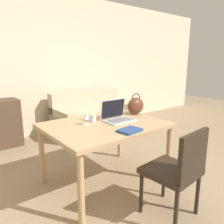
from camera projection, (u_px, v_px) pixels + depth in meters
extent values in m
plane|color=#997F60|center=(138.00, 213.00, 2.09)|extent=(14.00, 14.00, 0.00)
cube|color=beige|center=(28.00, 65.00, 3.99)|extent=(10.00, 0.06, 2.70)
cube|color=tan|center=(105.00, 125.00, 2.47)|extent=(1.30, 1.01, 0.04)
cylinder|color=tan|center=(81.00, 190.00, 1.86)|extent=(0.06, 0.06, 0.69)
cylinder|color=tan|center=(168.00, 154.00, 2.57)|extent=(0.06, 0.06, 0.69)
cylinder|color=tan|center=(42.00, 155.00, 2.54)|extent=(0.06, 0.06, 0.69)
cylinder|color=tan|center=(120.00, 135.00, 3.25)|extent=(0.06, 0.06, 0.69)
cube|color=#2D2319|center=(171.00, 171.00, 1.99)|extent=(0.47, 0.47, 0.05)
cube|color=#2D2319|center=(193.00, 155.00, 1.80)|extent=(0.42, 0.07, 0.40)
cylinder|color=#2D2319|center=(141.00, 193.00, 2.06)|extent=(0.04, 0.04, 0.41)
cylinder|color=#2D2319|center=(164.00, 179.00, 2.30)|extent=(0.04, 0.04, 0.41)
cylinder|color=#2D2319|center=(176.00, 212.00, 1.79)|extent=(0.04, 0.04, 0.41)
cylinder|color=#2D2319|center=(197.00, 194.00, 2.03)|extent=(0.04, 0.04, 0.41)
cube|color=#C1B293|center=(94.00, 122.00, 4.43)|extent=(1.56, 0.81, 0.42)
cube|color=#C1B293|center=(86.00, 100.00, 4.57)|extent=(1.56, 0.20, 0.40)
cube|color=#C1B293|center=(63.00, 125.00, 4.00)|extent=(0.20, 0.81, 0.56)
cube|color=#C1B293|center=(120.00, 114.00, 4.82)|extent=(0.20, 0.81, 0.56)
cube|color=silver|center=(120.00, 121.00, 2.56)|extent=(0.35, 0.23, 0.02)
cube|color=gray|center=(121.00, 120.00, 2.55)|extent=(0.30, 0.15, 0.00)
cube|color=silver|center=(113.00, 109.00, 2.64)|extent=(0.35, 0.04, 0.23)
cube|color=black|center=(113.00, 109.00, 2.63)|extent=(0.33, 0.04, 0.21)
cylinder|color=silver|center=(93.00, 118.00, 2.53)|extent=(0.07, 0.07, 0.09)
cylinder|color=silver|center=(86.00, 124.00, 2.42)|extent=(0.06, 0.06, 0.01)
cylinder|color=silver|center=(86.00, 122.00, 2.42)|extent=(0.01, 0.01, 0.06)
cone|color=silver|center=(86.00, 116.00, 2.40)|extent=(0.07, 0.07, 0.08)
ellipsoid|color=#592D1E|center=(136.00, 106.00, 2.89)|extent=(0.25, 0.16, 0.22)
torus|color=#592D1E|center=(136.00, 99.00, 2.87)|extent=(0.15, 0.01, 0.15)
cube|color=navy|center=(130.00, 130.00, 2.19)|extent=(0.25, 0.19, 0.02)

